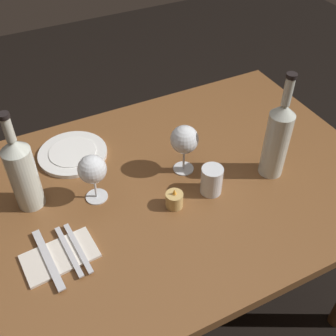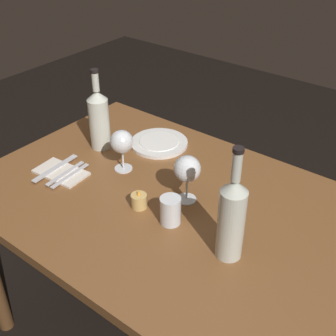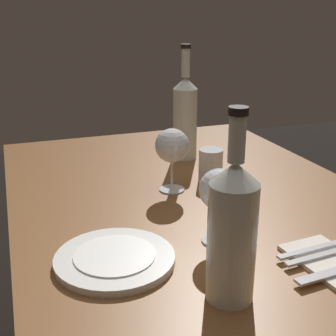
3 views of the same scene
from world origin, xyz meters
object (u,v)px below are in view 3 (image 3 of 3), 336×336
(wine_glass_left, at_px, (172,147))
(wine_glass_right, at_px, (220,191))
(votive_candle, at_px, (232,189))
(dinner_plate, at_px, (115,258))
(folded_napkin, at_px, (333,264))
(fork_inner, at_px, (324,254))
(wine_bottle, at_px, (185,116))
(wine_bottle_second, at_px, (232,230))
(water_tumbler, at_px, (211,167))
(fork_outer, at_px, (316,248))

(wine_glass_left, distance_m, wine_glass_right, 0.29)
(votive_candle, distance_m, dinner_plate, 0.40)
(wine_glass_left, distance_m, votive_candle, 0.19)
(folded_napkin, height_order, fork_inner, fork_inner)
(fork_inner, bearing_deg, wine_glass_left, -160.06)
(wine_bottle, distance_m, wine_bottle_second, 0.74)
(votive_candle, height_order, folded_napkin, votive_candle)
(wine_bottle, relative_size, wine_bottle_second, 1.10)
(wine_glass_left, height_order, water_tumbler, wine_glass_left)
(water_tumbler, relative_size, fork_inner, 0.50)
(wine_bottle_second, height_order, folded_napkin, wine_bottle_second)
(wine_bottle_second, height_order, fork_inner, wine_bottle_second)
(votive_candle, height_order, fork_outer, votive_candle)
(wine_bottle_second, distance_m, dinner_plate, 0.26)
(dinner_plate, xyz_separation_m, fork_inner, (0.13, 0.38, 0.00))
(folded_napkin, bearing_deg, dinner_plate, -111.68)
(wine_glass_right, height_order, water_tumbler, wine_glass_right)
(votive_candle, distance_m, fork_inner, 0.33)
(wine_bottle, bearing_deg, folded_napkin, 1.76)
(votive_candle, bearing_deg, water_tumbler, -178.76)
(folded_napkin, bearing_deg, water_tumbler, -176.36)
(wine_bottle_second, xyz_separation_m, fork_outer, (-0.07, 0.23, -0.11))
(dinner_plate, xyz_separation_m, folded_napkin, (0.15, 0.38, -0.00))
(wine_glass_left, height_order, wine_glass_right, wine_glass_left)
(wine_glass_right, distance_m, water_tumbler, 0.35)
(folded_napkin, bearing_deg, fork_outer, 180.00)
(votive_candle, xyz_separation_m, dinner_plate, (0.20, -0.35, -0.02))
(dinner_plate, bearing_deg, folded_napkin, 68.32)
(folded_napkin, xyz_separation_m, fork_inner, (-0.03, 0.00, 0.01))
(water_tumbler, height_order, dinner_plate, water_tumbler)
(wine_glass_left, relative_size, dinner_plate, 0.73)
(wine_bottle_second, height_order, water_tumbler, wine_bottle_second)
(wine_bottle, relative_size, dinner_plate, 1.54)
(wine_bottle_second, xyz_separation_m, votive_candle, (-0.37, 0.20, -0.10))
(wine_bottle, xyz_separation_m, folded_napkin, (0.69, 0.02, -0.13))
(wine_glass_right, xyz_separation_m, water_tumbler, (-0.32, 0.13, -0.07))
(votive_candle, distance_m, folded_napkin, 0.35)
(fork_outer, bearing_deg, wine_glass_left, -158.92)
(votive_candle, distance_m, fork_outer, 0.30)
(wine_bottle, distance_m, votive_candle, 0.36)
(wine_glass_left, distance_m, fork_inner, 0.46)
(water_tumbler, xyz_separation_m, fork_outer, (0.43, 0.03, -0.03))
(folded_napkin, xyz_separation_m, fork_outer, (-0.05, 0.00, 0.01))
(wine_bottle_second, relative_size, folded_napkin, 1.62)
(fork_outer, bearing_deg, wine_bottle, -178.11)
(water_tumbler, distance_m, votive_candle, 0.13)
(wine_bottle_second, bearing_deg, votive_candle, 151.91)
(wine_glass_left, bearing_deg, dinner_plate, -36.99)
(fork_inner, bearing_deg, wine_bottle_second, -78.58)
(dinner_plate, bearing_deg, water_tumbler, 133.15)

